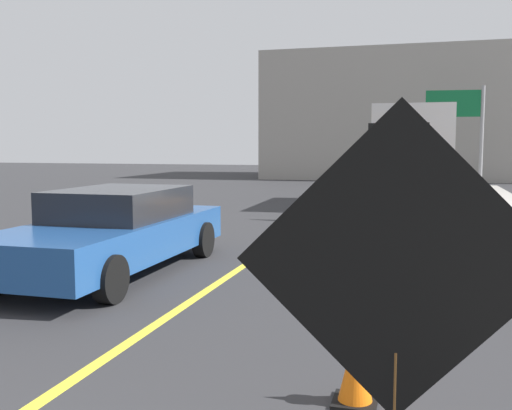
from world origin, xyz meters
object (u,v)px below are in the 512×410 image
Objects in this scene: pickup_car at (114,230)px; arrow_board_trailer at (396,206)px; highway_guide_sign at (466,118)px; traffic_cone_near_sign at (356,366)px; box_truck at (411,153)px; traffic_cone_far_lane at (394,240)px; roadwork_sign at (397,271)px; traffic_cone_mid_lane at (383,274)px; traffic_cone_curbside at (402,219)px.

arrow_board_trailer is at bearing 60.87° from pickup_car.
traffic_cone_near_sign is (-2.41, -26.14, -3.11)m from highway_guide_sign.
box_truck is 10.81m from traffic_cone_far_lane.
roadwork_sign reaches higher than traffic_cone_mid_lane.
traffic_cone_mid_lane is at bearing -96.00° from highway_guide_sign.
highway_guide_sign is 7.89× the size of traffic_cone_near_sign.
traffic_cone_near_sign is (4.41, -3.95, -0.39)m from pickup_car.
traffic_cone_curbside reaches higher than traffic_cone_far_lane.
traffic_cone_far_lane is at bearing -90.40° from traffic_cone_curbside.
pickup_car is (-4.44, -13.17, -1.13)m from box_truck.
box_truck reaches higher than traffic_cone_curbside.
pickup_car is 6.87× the size of traffic_cone_mid_lane.
highway_guide_sign reaches higher than box_truck.
box_truck is at bearing 91.06° from roadwork_sign.
arrow_board_trailer is at bearing 92.13° from traffic_cone_far_lane.
traffic_cone_near_sign is (0.19, -11.53, -0.17)m from arrow_board_trailer.
box_truck is 17.19m from traffic_cone_near_sign.
highway_guide_sign is at bearing 84.74° from traffic_cone_near_sign.
roadwork_sign is 13.24m from arrow_board_trailer.
roadwork_sign is 0.47× the size of highway_guide_sign.
traffic_cone_mid_lane is (0.00, 3.28, 0.06)m from traffic_cone_near_sign.
arrow_board_trailer is 0.54× the size of highway_guide_sign.
roadwork_sign is at bearing -88.94° from box_truck.
arrow_board_trailer is at bearing 90.94° from traffic_cone_near_sign.
box_truck reaches higher than pickup_car.
arrow_board_trailer is 5.13m from traffic_cone_far_lane.
roadwork_sign is at bearing -49.58° from pickup_car.
traffic_cone_mid_lane is at bearing -88.66° from arrow_board_trailer.
traffic_cone_curbside is at bearing 89.87° from traffic_cone_near_sign.
roadwork_sign is 7.42m from pickup_car.
box_truck is (0.22, 5.59, 1.34)m from arrow_board_trailer.
roadwork_sign reaches higher than traffic_cone_near_sign.
roadwork_sign is 3.18× the size of traffic_cone_curbside.
highway_guide_sign is (2.38, 9.02, 1.60)m from box_truck.
box_truck reaches higher than traffic_cone_far_lane.
traffic_cone_mid_lane reaches higher than traffic_cone_curbside.
traffic_cone_curbside is (0.02, 3.18, 0.00)m from traffic_cone_far_lane.
box_truck reaches higher than arrow_board_trailer.
box_truck reaches higher than traffic_cone_near_sign.
traffic_cone_mid_lane is (0.19, -8.25, -0.11)m from arrow_board_trailer.
box_truck is 13.94m from pickup_car.
box_truck is 7.68m from traffic_cone_curbside.
roadwork_sign is at bearing -85.70° from traffic_cone_mid_lane.
roadwork_sign is at bearing -87.55° from arrow_board_trailer.
highway_guide_sign is at bearing 85.82° from roadwork_sign.
highway_guide_sign is (6.82, 22.18, 2.72)m from pickup_car.
pickup_car is (-4.79, 5.62, -0.77)m from roadwork_sign.
traffic_cone_mid_lane is at bearing -90.18° from traffic_cone_curbside.
highway_guide_sign is at bearing 83.05° from traffic_cone_far_lane.
box_truck is 10.19× the size of traffic_cone_mid_lane.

